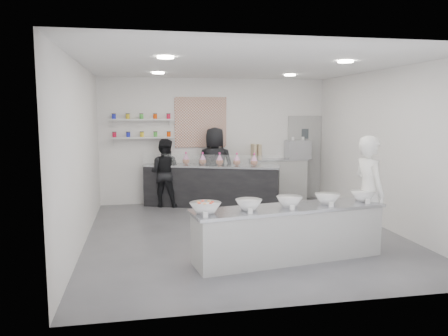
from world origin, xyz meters
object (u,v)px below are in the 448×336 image
(prep_counter, at_px, (289,233))
(staff_right, at_px, (215,166))
(staff_left, at_px, (164,173))
(espresso_ledge, at_px, (278,180))
(espresso_machine, at_px, (298,150))
(back_bar, at_px, (211,186))
(woman_prep, at_px, (369,193))

(prep_counter, xyz_separation_m, staff_right, (-0.42, 4.09, 0.52))
(staff_right, bearing_deg, staff_left, 16.38)
(espresso_ledge, bearing_deg, espresso_machine, 0.00)
(prep_counter, xyz_separation_m, back_bar, (-0.55, 3.84, 0.09))
(prep_counter, distance_m, espresso_machine, 4.64)
(espresso_machine, distance_m, staff_left, 3.35)
(prep_counter, distance_m, back_bar, 3.88)
(back_bar, xyz_separation_m, staff_right, (0.13, 0.25, 0.43))
(espresso_ledge, xyz_separation_m, staff_left, (-2.81, -0.14, 0.27))
(woman_prep, relative_size, staff_right, 0.99)
(back_bar, bearing_deg, woman_prep, -39.60)
(prep_counter, relative_size, espresso_ledge, 2.11)
(espresso_ledge, distance_m, staff_right, 1.67)
(back_bar, height_order, staff_right, staff_right)
(prep_counter, height_order, espresso_ledge, espresso_ledge)
(staff_left, bearing_deg, espresso_machine, -157.40)
(prep_counter, bearing_deg, back_bar, 89.64)
(woman_prep, height_order, staff_right, staff_right)
(espresso_machine, bearing_deg, woman_prep, -93.74)
(espresso_ledge, relative_size, espresso_machine, 2.40)
(back_bar, height_order, woman_prep, woman_prep)
(espresso_ledge, relative_size, staff_right, 0.76)
(espresso_machine, bearing_deg, back_bar, -170.09)
(back_bar, relative_size, staff_right, 1.72)
(prep_counter, relative_size, espresso_machine, 5.06)
(espresso_ledge, relative_size, staff_left, 0.88)
(espresso_machine, height_order, staff_left, staff_left)
(back_bar, height_order, espresso_ledge, espresso_ledge)
(prep_counter, distance_m, espresso_ledge, 4.40)
(staff_right, bearing_deg, woman_prep, 132.31)
(staff_right, bearing_deg, espresso_machine, -159.76)
(woman_prep, bearing_deg, prep_counter, 95.84)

